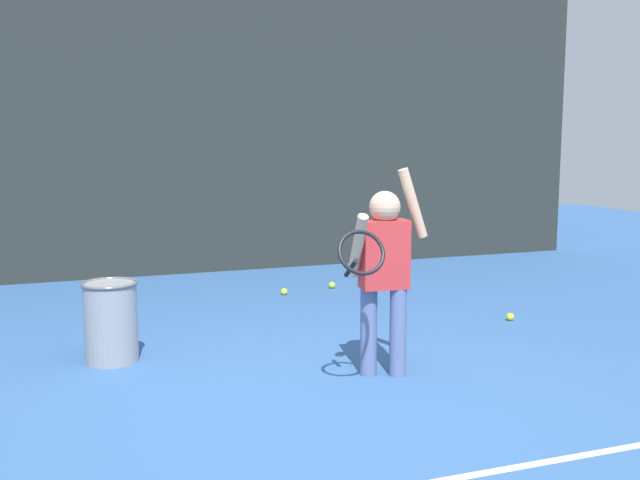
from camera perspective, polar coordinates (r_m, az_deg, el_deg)
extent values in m
plane|color=#335B93|center=(4.40, 0.01, -12.55)|extent=(20.00, 20.00, 0.00)
cube|color=#282D2B|center=(8.43, -10.51, 8.83)|extent=(10.11, 0.08, 3.38)
cylinder|color=slate|center=(8.49, -10.60, 9.33)|extent=(0.09, 0.09, 3.53)
cylinder|color=slate|center=(10.49, 17.21, 8.83)|extent=(0.09, 0.09, 3.53)
cylinder|color=slate|center=(4.84, 3.77, -7.06)|extent=(0.11, 0.11, 0.58)
cylinder|color=slate|center=(4.84, 6.04, -7.09)|extent=(0.11, 0.11, 0.58)
cube|color=red|center=(4.73, 4.98, -1.10)|extent=(0.32, 0.20, 0.44)
sphere|color=tan|center=(4.69, 5.02, 2.58)|extent=(0.20, 0.20, 0.20)
cylinder|color=tan|center=(4.77, 7.17, 2.83)|extent=(0.21, 0.09, 0.46)
cylinder|color=tan|center=(4.61, 2.93, -0.47)|extent=(0.10, 0.29, 0.43)
cylinder|color=black|center=(4.49, 2.41, -2.18)|extent=(0.06, 0.24, 0.15)
torus|color=black|center=(4.26, 3.22, -0.96)|extent=(0.30, 0.20, 0.26)
cylinder|color=gray|center=(5.31, -15.83, -6.15)|extent=(0.36, 0.36, 0.55)
torus|color=#595B60|center=(5.25, -15.95, -3.24)|extent=(0.38, 0.38, 0.02)
sphere|color=#CCE033|center=(7.58, 0.93, -3.51)|extent=(0.07, 0.07, 0.07)
sphere|color=#CCE033|center=(6.48, 14.47, -5.76)|extent=(0.07, 0.07, 0.07)
sphere|color=#CCE033|center=(7.28, -2.78, -4.00)|extent=(0.07, 0.07, 0.07)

